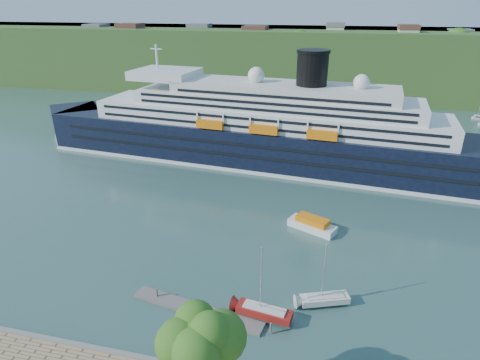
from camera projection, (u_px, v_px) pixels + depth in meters
The scene contains 7 objects.
far_hillside at pixel (308, 60), 163.69m from camera, with size 400.00×50.00×24.00m, color #305221.
cruise_ship at pixel (256, 107), 87.31m from camera, with size 111.42×16.22×25.02m, color black, non-canonical shape.
promenade_tree at pixel (200, 360), 32.38m from camera, with size 7.18×7.18×11.89m, color #315B17, non-canonical shape.
floating_pontoon at pixel (197, 310), 47.39m from camera, with size 16.58×2.03×0.37m, color gray, non-canonical shape.
sailboat_red at pixel (265, 286), 44.50m from camera, with size 7.11×1.97×9.18m, color maroon, non-canonical shape.
sailboat_white_far at pixel (327, 276), 46.74m from camera, with size 6.47×1.80×8.36m, color silver, non-canonical shape.
tender_launch at pixel (312, 224), 64.04m from camera, with size 7.77×2.66×2.15m, color orange, non-canonical shape.
Camera 1 is at (11.88, -26.41, 33.43)m, focal length 30.00 mm.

